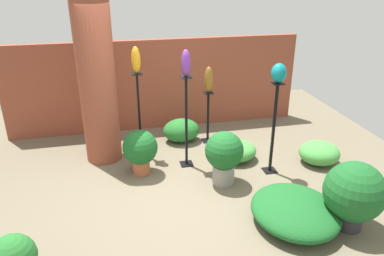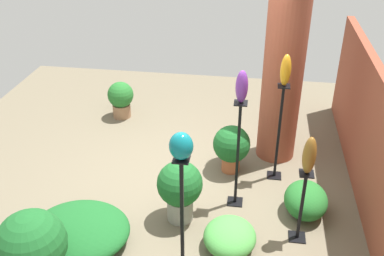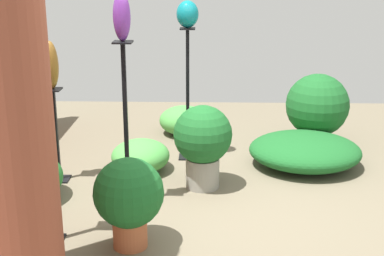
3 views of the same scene
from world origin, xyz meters
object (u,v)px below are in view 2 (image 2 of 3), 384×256
(potted_plant_mid_left, at_px, (121,98))
(potted_plant_near_pillar, at_px, (231,146))
(pedestal_amber, at_px, (278,137))
(art_vase_bronze, at_px, (309,156))
(potted_plant_mid_right, at_px, (180,188))
(potted_plant_front_left, at_px, (32,246))
(pedestal_bronze, at_px, (301,210))
(art_vase_teal, at_px, (181,146))
(pedestal_teal, at_px, (182,222))
(art_vase_violet, at_px, (242,87))
(brick_pillar, at_px, (283,73))
(pedestal_violet, at_px, (237,159))
(art_vase_amber, at_px, (286,70))

(potted_plant_mid_left, relative_size, potted_plant_near_pillar, 0.92)
(pedestal_amber, distance_m, potted_plant_near_pillar, 0.69)
(potted_plant_mid_left, bearing_deg, art_vase_bronze, 47.63)
(art_vase_bronze, height_order, potted_plant_near_pillar, art_vase_bronze)
(potted_plant_mid_right, bearing_deg, potted_plant_front_left, -47.39)
(art_vase_bronze, bearing_deg, pedestal_bronze, 0.00)
(potted_plant_mid_right, relative_size, potted_plant_near_pillar, 1.14)
(art_vase_teal, relative_size, art_vase_bronze, 0.62)
(potted_plant_near_pillar, relative_size, potted_plant_front_left, 0.81)
(potted_plant_front_left, bearing_deg, art_vase_teal, 104.86)
(art_vase_bronze, bearing_deg, pedestal_teal, -61.83)
(pedestal_amber, bearing_deg, potted_plant_near_pillar, -95.23)
(art_vase_teal, bearing_deg, art_vase_violet, 158.35)
(pedestal_teal, distance_m, potted_plant_front_left, 1.55)
(potted_plant_mid_right, distance_m, potted_plant_front_left, 1.79)
(brick_pillar, bearing_deg, potted_plant_mid_right, -34.77)
(pedestal_violet, relative_size, potted_plant_mid_right, 1.81)
(pedestal_teal, bearing_deg, art_vase_violet, 158.35)
(art_vase_teal, bearing_deg, pedestal_amber, 152.27)
(art_vase_teal, bearing_deg, potted_plant_front_left, -75.14)
(pedestal_violet, xyz_separation_m, potted_plant_near_pillar, (-0.74, -0.12, -0.27))
(pedestal_amber, relative_size, potted_plant_near_pillar, 1.99)
(potted_plant_mid_left, distance_m, potted_plant_near_pillar, 2.49)
(pedestal_teal, height_order, pedestal_violet, pedestal_violet)
(pedestal_violet, bearing_deg, pedestal_teal, -21.65)
(pedestal_bronze, bearing_deg, art_vase_violet, -125.51)
(pedestal_bronze, bearing_deg, pedestal_amber, -168.10)
(art_vase_teal, bearing_deg, brick_pillar, 158.07)
(brick_pillar, bearing_deg, pedestal_teal, -21.93)
(pedestal_violet, bearing_deg, art_vase_bronze, 54.49)
(pedestal_violet, bearing_deg, pedestal_amber, 142.80)
(pedestal_teal, bearing_deg, art_vase_bronze, 118.17)
(pedestal_bronze, relative_size, potted_plant_mid_right, 1.15)
(potted_plant_mid_right, bearing_deg, art_vase_amber, 133.03)
(pedestal_amber, distance_m, pedestal_bronze, 1.29)
(art_vase_bronze, bearing_deg, potted_plant_mid_left, -132.37)
(brick_pillar, distance_m, potted_plant_mid_left, 3.00)
(pedestal_teal, xyz_separation_m, art_vase_violet, (-1.24, 0.49, 1.01))
(pedestal_violet, relative_size, potted_plant_near_pillar, 2.06)
(pedestal_amber, height_order, potted_plant_mid_right, pedestal_amber)
(brick_pillar, xyz_separation_m, pedestal_bronze, (1.86, 0.25, -0.93))
(brick_pillar, distance_m, art_vase_bronze, 1.88)
(pedestal_teal, height_order, pedestal_bronze, pedestal_teal)
(brick_pillar, xyz_separation_m, potted_plant_front_left, (2.93, -2.51, -0.86))
(art_vase_bronze, distance_m, potted_plant_mid_left, 4.08)
(pedestal_violet, bearing_deg, brick_pillar, 157.81)
(pedestal_teal, distance_m, pedestal_violet, 1.33)
(pedestal_violet, xyz_separation_m, art_vase_violet, (0.00, 0.00, 0.99))
(brick_pillar, xyz_separation_m, pedestal_amber, (0.61, -0.01, -0.69))
(art_vase_teal, relative_size, potted_plant_front_left, 0.32)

